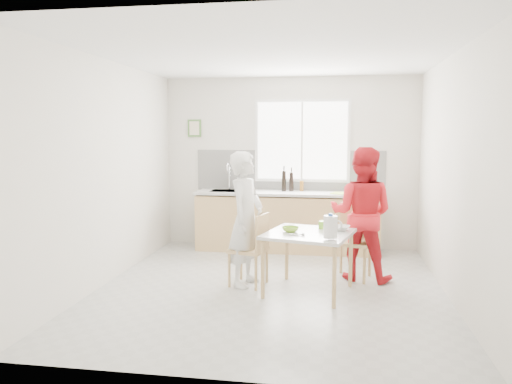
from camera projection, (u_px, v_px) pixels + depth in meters
ground at (271, 288)px, 5.89m from camera, size 4.50×4.50×0.00m
room_shell at (271, 149)px, 5.70m from camera, size 4.50×4.50×4.50m
window at (302, 141)px, 7.84m from camera, size 1.50×0.06×1.30m
backsplash at (289, 171)px, 7.94m from camera, size 3.00×0.02×0.65m
picture_frame at (194, 128)px, 8.10m from camera, size 0.22×0.03×0.28m
kitchen_counter at (287, 224)px, 7.75m from camera, size 2.84×0.64×1.37m
dining_table at (309, 239)px, 5.66m from camera, size 1.10×1.10×0.70m
chair_left at (253, 246)px, 5.94m from camera, size 0.48×0.48×0.87m
chair_far at (354, 237)px, 6.29m from camera, size 0.52×0.52×0.94m
person_white at (246, 219)px, 5.94m from camera, size 0.51×0.66×1.61m
person_red at (361, 214)px, 6.17m from camera, size 0.93×0.80×1.65m
bowl_green at (291, 229)px, 5.68m from camera, size 0.23×0.23×0.06m
bowl_white at (340, 228)px, 5.76m from camera, size 0.27×0.27×0.06m
milk_jug at (331, 227)px, 5.26m from camera, size 0.20×0.15×0.26m
green_box at (324, 225)px, 5.87m from camera, size 0.12×0.12×0.09m
spoon at (296, 235)px, 5.48m from camera, size 0.16×0.03×0.01m
cutting_board at (344, 193)px, 7.43m from camera, size 0.41×0.35×0.01m
wine_bottle_a at (284, 181)px, 7.75m from camera, size 0.07×0.07×0.32m
wine_bottle_b at (291, 181)px, 7.78m from camera, size 0.07×0.07×0.30m
jar_amber at (302, 186)px, 7.79m from camera, size 0.06×0.06×0.16m
soap_bottle at (238, 183)px, 8.00m from camera, size 0.11×0.11×0.19m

